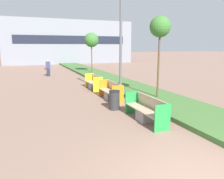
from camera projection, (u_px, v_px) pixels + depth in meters
planter_grass_strip at (117, 83)px, 16.53m from camera, size 2.80×120.00×0.18m
building_backdrop at (67, 42)px, 38.07m from camera, size 20.48×8.93×6.87m
bench_green_frame at (146, 112)px, 8.27m from camera, size 0.65×2.27×0.94m
bench_orange_frame at (111, 93)px, 11.57m from camera, size 0.65×2.03×0.94m
bench_yellow_frame at (94, 84)px, 14.34m from camera, size 0.65×1.94×0.94m
litter_bin at (114, 100)px, 9.77m from camera, size 0.48×0.48×0.87m
street_lamp_post at (121, 26)px, 11.24m from camera, size 0.24×0.44×6.93m
sapling_tree_near at (160, 28)px, 10.83m from camera, size 1.05×1.05×4.28m
sapling_tree_far at (91, 40)px, 21.75m from camera, size 1.43×1.43×4.11m
pedestrian_walking at (48, 68)px, 20.53m from camera, size 0.53×0.24×1.56m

